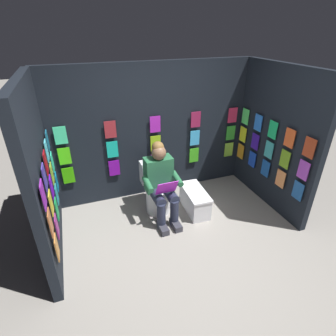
% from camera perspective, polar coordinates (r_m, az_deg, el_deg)
% --- Properties ---
extents(ground_plane, '(30.00, 30.00, 0.00)m').
position_cam_1_polar(ground_plane, '(3.60, 6.46, -18.88)').
color(ground_plane, gray).
extents(display_wall_back, '(3.30, 0.14, 2.16)m').
position_cam_1_polar(display_wall_back, '(4.40, -3.02, 7.58)').
color(display_wall_back, black).
rests_on(display_wall_back, ground).
extents(display_wall_left, '(0.14, 1.74, 2.16)m').
position_cam_1_polar(display_wall_left, '(4.43, 21.74, 5.68)').
color(display_wall_left, black).
rests_on(display_wall_left, ground).
extents(display_wall_right, '(0.14, 1.74, 2.16)m').
position_cam_1_polar(display_wall_right, '(3.43, -25.26, -1.54)').
color(display_wall_right, black).
rests_on(display_wall_right, ground).
extents(toilet, '(0.41, 0.56, 0.77)m').
position_cam_1_polar(toilet, '(4.22, -2.43, -4.81)').
color(toilet, white).
rests_on(toilet, ground).
extents(person_reading, '(0.53, 0.69, 1.19)m').
position_cam_1_polar(person_reading, '(3.90, -1.43, -3.12)').
color(person_reading, '#286B42').
rests_on(person_reading, ground).
extents(comic_longbox_near, '(0.33, 0.68, 0.36)m').
position_cam_1_polar(comic_longbox_near, '(4.28, 5.68, -6.83)').
color(comic_longbox_near, silver).
rests_on(comic_longbox_near, ground).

